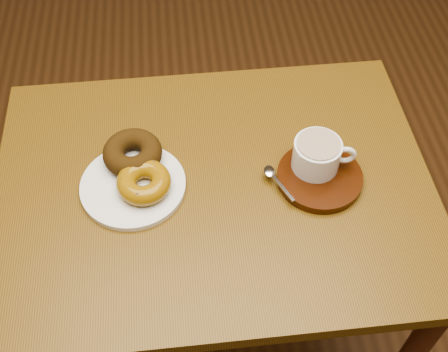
{
  "coord_description": "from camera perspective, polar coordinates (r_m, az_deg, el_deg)",
  "views": [
    {
      "loc": [
        -0.07,
        -0.43,
        1.67
      ],
      "look_at": [
        -0.0,
        0.23,
        0.82
      ],
      "focal_mm": 45.0,
      "sensor_mm": 36.0,
      "label": 1
    }
  ],
  "objects": [
    {
      "name": "saucer",
      "position": [
        1.11,
        9.67,
        -0.12
      ],
      "size": [
        0.19,
        0.19,
        0.02
      ],
      "primitive_type": "cylinder",
      "rotation": [
        0.0,
        0.0,
        -0.16
      ],
      "color": "#331507",
      "rests_on": "cafe_table"
    },
    {
      "name": "donut_plate",
      "position": [
        1.1,
        -9.22,
        -0.97
      ],
      "size": [
        0.22,
        0.22,
        0.01
      ],
      "primitive_type": "cylinder",
      "rotation": [
        0.0,
        0.0,
        -0.06
      ],
      "color": "white",
      "rests_on": "cafe_table"
    },
    {
      "name": "cafe_table",
      "position": [
        1.2,
        -0.95,
        -4.44
      ],
      "size": [
        0.86,
        0.65,
        0.8
      ],
      "rotation": [
        0.0,
        0.0,
        0.0
      ],
      "color": "brown",
      "rests_on": "ground"
    },
    {
      "name": "donut_caramel",
      "position": [
        1.07,
        -8.15,
        -0.62
      ],
      "size": [
        0.13,
        0.13,
        0.04
      ],
      "rotation": [
        0.0,
        0.0,
        -0.31
      ],
      "color": "#946910",
      "rests_on": "donut_plate"
    },
    {
      "name": "teaspoon",
      "position": [
        1.08,
        4.88,
        0.17
      ],
      "size": [
        0.05,
        0.09,
        0.01
      ],
      "rotation": [
        0.0,
        0.0,
        0.43
      ],
      "color": "silver",
      "rests_on": "saucer"
    },
    {
      "name": "donut_cinnamon",
      "position": [
        1.11,
        -9.28,
        2.34
      ],
      "size": [
        0.16,
        0.16,
        0.04
      ],
      "primitive_type": "torus",
      "rotation": [
        0.0,
        0.0,
        0.44
      ],
      "color": "#39240B",
      "rests_on": "donut_plate"
    },
    {
      "name": "coffee_cup",
      "position": [
        1.09,
        9.48,
        2.17
      ],
      "size": [
        0.12,
        0.09,
        0.07
      ],
      "rotation": [
        0.0,
        0.0,
        -0.15
      ],
      "color": "white",
      "rests_on": "saucer"
    }
  ]
}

